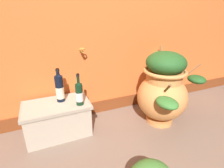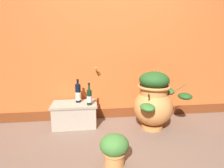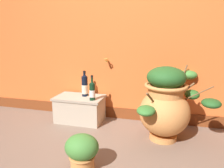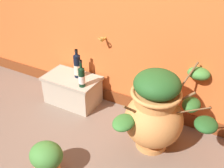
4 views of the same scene
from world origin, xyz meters
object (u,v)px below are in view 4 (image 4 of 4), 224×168
(terracotta_urn, at_px, (156,112))
(wine_bottle_left, at_px, (82,76))
(potted_shrub, at_px, (47,158))
(wine_bottle_middle, at_px, (77,66))

(terracotta_urn, bearing_deg, wine_bottle_left, 171.90)
(potted_shrub, bearing_deg, terracotta_urn, 48.48)
(terracotta_urn, distance_m, potted_shrub, 1.00)
(wine_bottle_left, height_order, wine_bottle_middle, wine_bottle_middle)
(wine_bottle_left, relative_size, potted_shrub, 0.98)
(terracotta_urn, height_order, potted_shrub, terracotta_urn)
(wine_bottle_left, height_order, potted_shrub, wine_bottle_left)
(wine_bottle_left, distance_m, potted_shrub, 0.92)
(wine_bottle_middle, bearing_deg, potted_shrub, -69.30)
(wine_bottle_middle, xyz_separation_m, potted_shrub, (0.38, -1.00, -0.30))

